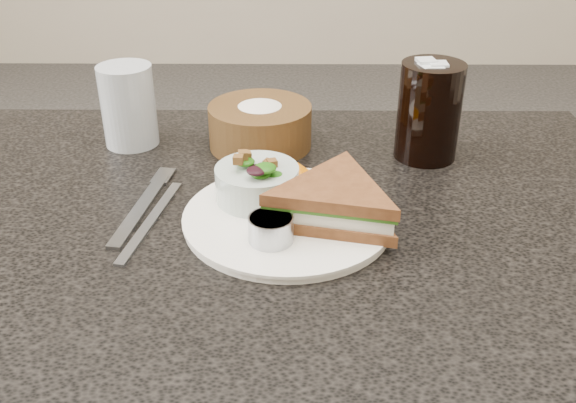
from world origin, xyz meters
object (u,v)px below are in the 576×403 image
(sandwich, at_px, (334,202))
(salad_bowl, at_px, (257,178))
(dressing_ramekin, at_px, (271,229))
(cola_glass, at_px, (429,108))
(dinner_plate, at_px, (288,219))
(water_glass, at_px, (128,106))
(bread_basket, at_px, (260,119))

(sandwich, bearing_deg, salad_bowl, 164.05)
(sandwich, height_order, dressing_ramekin, sandwich)
(dressing_ramekin, bearing_deg, salad_bowl, 101.82)
(dressing_ramekin, height_order, cola_glass, cola_glass)
(salad_bowl, distance_m, dressing_ramekin, 0.10)
(sandwich, distance_m, dressing_ramekin, 0.09)
(dinner_plate, height_order, sandwich, sandwich)
(dressing_ramekin, height_order, water_glass, water_glass)
(cola_glass, bearing_deg, bread_basket, 171.91)
(salad_bowl, height_order, cola_glass, cola_glass)
(cola_glass, bearing_deg, dinner_plate, -136.30)
(dinner_plate, bearing_deg, bread_basket, 101.03)
(sandwich, distance_m, cola_glass, 0.26)
(salad_bowl, xyz_separation_m, dressing_ramekin, (0.02, -0.10, -0.02))
(dinner_plate, distance_m, bread_basket, 0.24)
(salad_bowl, bearing_deg, bread_basket, 91.50)
(sandwich, distance_m, water_glass, 0.39)
(dinner_plate, bearing_deg, cola_glass, 43.70)
(sandwich, relative_size, cola_glass, 1.20)
(bread_basket, bearing_deg, dinner_plate, -78.97)
(sandwich, relative_size, salad_bowl, 1.75)
(bread_basket, relative_size, cola_glass, 1.01)
(sandwich, height_order, salad_bowl, salad_bowl)
(dinner_plate, bearing_deg, salad_bowl, 134.82)
(water_glass, bearing_deg, cola_glass, -5.46)
(sandwich, distance_m, bread_basket, 0.26)
(water_glass, bearing_deg, bread_basket, -2.20)
(dinner_plate, xyz_separation_m, sandwich, (0.06, -0.01, 0.03))
(dinner_plate, distance_m, cola_glass, 0.29)
(dinner_plate, relative_size, salad_bowl, 2.41)
(sandwich, height_order, water_glass, water_glass)
(salad_bowl, xyz_separation_m, water_glass, (-0.21, 0.20, 0.02))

